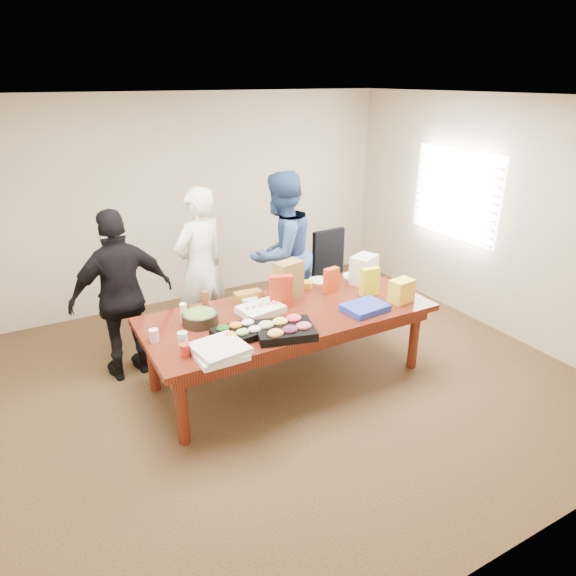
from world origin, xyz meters
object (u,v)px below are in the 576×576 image
conference_table (288,345)px  person_right (281,254)px  person_center (201,268)px  salad_bowl (200,318)px  sheet_cake (261,310)px  office_chair (337,280)px

conference_table → person_right: size_ratio=1.47×
conference_table → person_center: 1.36m
person_center → salad_bowl: 1.08m
person_center → salad_bowl: (-0.38, -1.00, -0.10)m
conference_table → person_center: person_center is taller
person_center → sheet_cake: 1.10m
person_center → person_right: size_ratio=0.95×
conference_table → sheet_cake: 0.49m
office_chair → sheet_cake: 1.66m
office_chair → sheet_cake: bearing=-154.6°
salad_bowl → conference_table: bearing=-11.0°
person_center → person_right: 0.95m
person_center → person_right: person_right is taller
conference_table → salad_bowl: (-0.84, 0.16, 0.43)m
office_chair → salad_bowl: bearing=-163.9°
person_center → sheet_cake: size_ratio=4.44×
person_right → sheet_cake: (-0.73, -0.93, -0.17)m
person_right → conference_table: bearing=44.3°
salad_bowl → sheet_cake: bearing=-6.3°
salad_bowl → person_center: bearing=69.4°
person_right → salad_bowl: 1.58m
office_chair → conference_table: bearing=-146.7°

